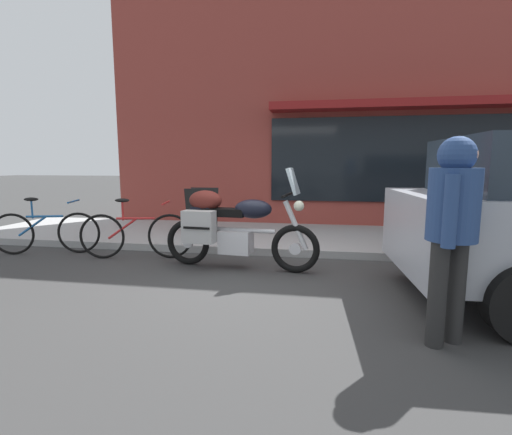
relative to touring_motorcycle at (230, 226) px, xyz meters
name	(u,v)px	position (x,y,z in m)	size (l,w,h in m)	color
ground_plane	(255,276)	(0.41, -0.32, -0.61)	(80.00, 80.00, 0.00)	#363636
touring_motorcycle	(230,226)	(0.00, 0.00, 0.00)	(2.23, 0.62, 1.41)	black
parked_bicycle	(136,234)	(-1.57, 0.30, -0.23)	(1.72, 0.51, 0.94)	black
pedestrian_walking	(453,217)	(2.25, -1.86, 0.44)	(0.50, 0.53, 1.66)	#252525
sandwich_board_sign	(202,211)	(-1.00, 1.82, -0.04)	(0.55, 0.40, 0.88)	black
second_bicycle_by_cafe	(45,231)	(-3.17, 0.32, -0.24)	(1.64, 0.62, 0.93)	black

